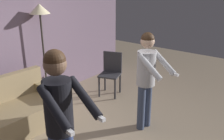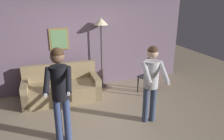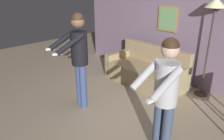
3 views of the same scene
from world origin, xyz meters
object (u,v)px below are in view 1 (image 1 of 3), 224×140
(torchiere_lamp, at_px, (40,19))
(person_standing_left, at_px, (60,114))
(person_standing_right, at_px, (147,73))
(couch, at_px, (2,119))
(dining_chair_distant, at_px, (111,71))

(torchiere_lamp, bearing_deg, person_standing_left, -123.90)
(person_standing_right, bearing_deg, person_standing_left, -179.62)
(torchiere_lamp, height_order, person_standing_right, torchiere_lamp)
(couch, relative_size, person_standing_left, 1.10)
(couch, height_order, dining_chair_distant, dining_chair_distant)
(couch, relative_size, dining_chair_distant, 2.09)
(person_standing_right, distance_m, dining_chair_distant, 1.57)
(couch, height_order, person_standing_right, person_standing_right)
(couch, distance_m, dining_chair_distant, 2.39)
(torchiere_lamp, bearing_deg, couch, -162.33)
(person_standing_left, bearing_deg, torchiere_lamp, 56.10)
(torchiere_lamp, relative_size, dining_chair_distant, 2.14)
(dining_chair_distant, bearing_deg, torchiere_lamp, 144.92)
(dining_chair_distant, bearing_deg, person_standing_left, -152.63)
(couch, height_order, person_standing_left, person_standing_left)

